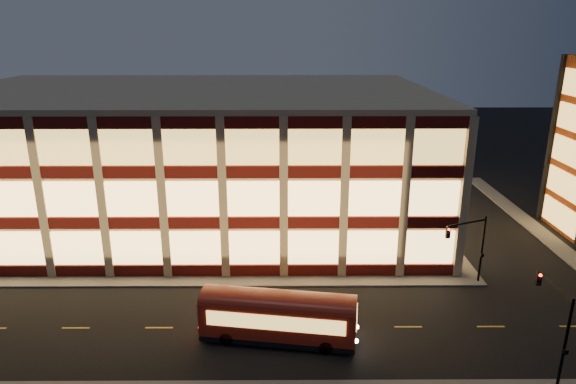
{
  "coord_description": "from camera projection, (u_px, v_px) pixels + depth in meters",
  "views": [
    {
      "loc": [
        7.11,
        -38.23,
        20.66
      ],
      "look_at": [
        7.39,
        8.0,
        5.77
      ],
      "focal_mm": 32.0,
      "sensor_mm": 36.0,
      "label": 1
    }
  ],
  "objects": [
    {
      "name": "sidewalk_office_east",
      "position": [
        423.0,
        215.0,
        58.97
      ],
      "size": [
        2.0,
        30.0,
        0.15
      ],
      "primitive_type": "cube",
      "color": "#514F4C",
      "rests_on": "ground"
    },
    {
      "name": "ground",
      "position": [
        200.0,
        287.0,
        42.68
      ],
      "size": [
        200.0,
        200.0,
        0.0
      ],
      "primitive_type": "plane",
      "color": "black",
      "rests_on": "ground"
    },
    {
      "name": "sidewalk_office_south",
      "position": [
        166.0,
        281.0,
        43.59
      ],
      "size": [
        54.0,
        2.0,
        0.15
      ],
      "primitive_type": "cube",
      "color": "#514F4C",
      "rests_on": "ground"
    },
    {
      "name": "traffic_signal_near",
      "position": [
        556.0,
        313.0,
        31.05
      ],
      "size": [
        0.32,
        4.45,
        6.0
      ],
      "color": "black",
      "rests_on": "ground"
    },
    {
      "name": "office_building",
      "position": [
        194.0,
        155.0,
        56.54
      ],
      "size": [
        50.45,
        30.45,
        14.5
      ],
      "color": "tan",
      "rests_on": "ground"
    },
    {
      "name": "trolley_bus",
      "position": [
        278.0,
        314.0,
        35.01
      ],
      "size": [
        10.86,
        4.24,
        3.59
      ],
      "rotation": [
        0.0,
        0.0,
        -0.15
      ],
      "color": "#9B1708",
      "rests_on": "ground"
    },
    {
      "name": "traffic_signal_far",
      "position": [
        470.0,
        240.0,
        41.77
      ],
      "size": [
        3.79,
        1.87,
        6.0
      ],
      "color": "black",
      "rests_on": "ground"
    },
    {
      "name": "sidewalk_tower_west",
      "position": [
        518.0,
        215.0,
        59.03
      ],
      "size": [
        2.0,
        30.0,
        0.15
      ],
      "primitive_type": "cube",
      "color": "#514F4C",
      "rests_on": "ground"
    }
  ]
}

